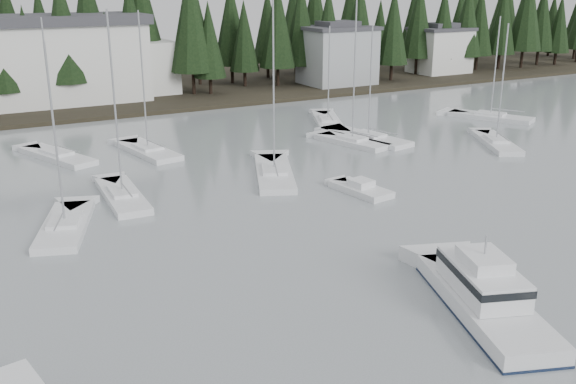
{
  "coord_description": "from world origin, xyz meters",
  "views": [
    {
      "loc": [
        -17.83,
        -4.3,
        15.35
      ],
      "look_at": [
        1.0,
        29.86,
        2.5
      ],
      "focal_mm": 40.0,
      "sensor_mm": 36.0,
      "label": 1
    }
  ],
  "objects_px": {
    "sailboat_5": "(490,118)",
    "runabout_1": "(361,191)",
    "sailboat_1": "(274,175)",
    "sailboat_8": "(496,144)",
    "sailboat_11": "(66,228)",
    "sailboat_12": "(148,152)",
    "house_east_a": "(337,54)",
    "sailboat_4": "(123,198)",
    "sailboat_13": "(352,143)",
    "harbor_inn": "(63,60)",
    "sailboat_2": "(328,123)",
    "house_east_b": "(440,49)",
    "sailboat_3": "(368,140)",
    "cabin_cruiser_center": "(484,298)",
    "sailboat_6": "(57,158)"
  },
  "relations": [
    {
      "from": "sailboat_5",
      "to": "runabout_1",
      "type": "relative_size",
      "value": 2.26
    },
    {
      "from": "sailboat_1",
      "to": "runabout_1",
      "type": "bearing_deg",
      "value": -128.46
    },
    {
      "from": "sailboat_8",
      "to": "sailboat_11",
      "type": "xyz_separation_m",
      "value": [
        -41.58,
        -2.93,
        0.0
      ]
    },
    {
      "from": "sailboat_1",
      "to": "sailboat_12",
      "type": "height_order",
      "value": "sailboat_1"
    },
    {
      "from": "house_east_a",
      "to": "sailboat_11",
      "type": "bearing_deg",
      "value": -139.14
    },
    {
      "from": "sailboat_4",
      "to": "sailboat_13",
      "type": "distance_m",
      "value": 25.17
    },
    {
      "from": "harbor_inn",
      "to": "sailboat_1",
      "type": "relative_size",
      "value": 1.97
    },
    {
      "from": "sailboat_12",
      "to": "sailboat_2",
      "type": "bearing_deg",
      "value": -91.33
    },
    {
      "from": "sailboat_11",
      "to": "sailboat_13",
      "type": "relative_size",
      "value": 0.88
    },
    {
      "from": "sailboat_1",
      "to": "sailboat_13",
      "type": "distance_m",
      "value": 13.29
    },
    {
      "from": "sailboat_13",
      "to": "sailboat_4",
      "type": "bearing_deg",
      "value": 88.91
    },
    {
      "from": "sailboat_13",
      "to": "house_east_b",
      "type": "bearing_deg",
      "value": -65.05
    },
    {
      "from": "house_east_a",
      "to": "sailboat_11",
      "type": "height_order",
      "value": "sailboat_11"
    },
    {
      "from": "sailboat_3",
      "to": "harbor_inn",
      "type": "bearing_deg",
      "value": 21.92
    },
    {
      "from": "sailboat_8",
      "to": "runabout_1",
      "type": "height_order",
      "value": "sailboat_8"
    },
    {
      "from": "sailboat_4",
      "to": "sailboat_12",
      "type": "xyz_separation_m",
      "value": [
        5.66,
        12.11,
        -0.01
      ]
    },
    {
      "from": "sailboat_2",
      "to": "runabout_1",
      "type": "height_order",
      "value": "sailboat_2"
    },
    {
      "from": "house_east_a",
      "to": "sailboat_8",
      "type": "bearing_deg",
      "value": -99.15
    },
    {
      "from": "cabin_cruiser_center",
      "to": "sailboat_11",
      "type": "xyz_separation_m",
      "value": [
        -15.82,
        21.05,
        -0.6
      ]
    },
    {
      "from": "sailboat_1",
      "to": "cabin_cruiser_center",
      "type": "bearing_deg",
      "value": -159.92
    },
    {
      "from": "house_east_a",
      "to": "harbor_inn",
      "type": "xyz_separation_m",
      "value": [
        -38.96,
        4.34,
        0.87
      ]
    },
    {
      "from": "sailboat_11",
      "to": "sailboat_4",
      "type": "bearing_deg",
      "value": -29.14
    },
    {
      "from": "house_east_b",
      "to": "sailboat_13",
      "type": "bearing_deg",
      "value": -140.58
    },
    {
      "from": "runabout_1",
      "to": "sailboat_2",
      "type": "bearing_deg",
      "value": -34.57
    },
    {
      "from": "harbor_inn",
      "to": "sailboat_11",
      "type": "bearing_deg",
      "value": -100.92
    },
    {
      "from": "house_east_a",
      "to": "cabin_cruiser_center",
      "type": "distance_m",
      "value": 70.19
    },
    {
      "from": "house_east_b",
      "to": "harbor_inn",
      "type": "height_order",
      "value": "harbor_inn"
    },
    {
      "from": "sailboat_3",
      "to": "sailboat_8",
      "type": "distance_m",
      "value": 12.53
    },
    {
      "from": "house_east_b",
      "to": "sailboat_3",
      "type": "xyz_separation_m",
      "value": [
        -38.08,
        -32.68,
        -4.35
      ]
    },
    {
      "from": "cabin_cruiser_center",
      "to": "runabout_1",
      "type": "distance_m",
      "value": 18.87
    },
    {
      "from": "sailboat_6",
      "to": "sailboat_8",
      "type": "relative_size",
      "value": 1.07
    },
    {
      "from": "house_east_a",
      "to": "harbor_inn",
      "type": "relative_size",
      "value": 0.36
    },
    {
      "from": "house_east_b",
      "to": "sailboat_13",
      "type": "xyz_separation_m",
      "value": [
        -40.38,
        -33.19,
        -4.31
      ]
    },
    {
      "from": "sailboat_8",
      "to": "cabin_cruiser_center",
      "type": "bearing_deg",
      "value": 160.88
    },
    {
      "from": "sailboat_12",
      "to": "runabout_1",
      "type": "relative_size",
      "value": 2.51
    },
    {
      "from": "sailboat_8",
      "to": "sailboat_12",
      "type": "bearing_deg",
      "value": 94.46
    },
    {
      "from": "sailboat_13",
      "to": "runabout_1",
      "type": "distance_m",
      "value": 15.43
    },
    {
      "from": "sailboat_4",
      "to": "runabout_1",
      "type": "relative_size",
      "value": 2.63
    },
    {
      "from": "harbor_inn",
      "to": "sailboat_1",
      "type": "xyz_separation_m",
      "value": [
        8.7,
        -41.5,
        -5.7
      ]
    },
    {
      "from": "sailboat_2",
      "to": "sailboat_8",
      "type": "bearing_deg",
      "value": -125.61
    },
    {
      "from": "house_east_b",
      "to": "runabout_1",
      "type": "bearing_deg",
      "value": -136.35
    },
    {
      "from": "cabin_cruiser_center",
      "to": "house_east_a",
      "type": "bearing_deg",
      "value": -7.26
    },
    {
      "from": "runabout_1",
      "to": "cabin_cruiser_center",
      "type": "bearing_deg",
      "value": 155.17
    },
    {
      "from": "cabin_cruiser_center",
      "to": "sailboat_4",
      "type": "height_order",
      "value": "sailboat_4"
    },
    {
      "from": "sailboat_2",
      "to": "sailboat_13",
      "type": "relative_size",
      "value": 0.79
    },
    {
      "from": "sailboat_12",
      "to": "house_east_b",
      "type": "bearing_deg",
      "value": -74.5
    },
    {
      "from": "sailboat_11",
      "to": "sailboat_12",
      "type": "bearing_deg",
      "value": -13.18
    },
    {
      "from": "sailboat_3",
      "to": "sailboat_11",
      "type": "relative_size",
      "value": 0.95
    },
    {
      "from": "harbor_inn",
      "to": "sailboat_12",
      "type": "distance_m",
      "value": 29.85
    },
    {
      "from": "harbor_inn",
      "to": "sailboat_2",
      "type": "height_order",
      "value": "harbor_inn"
    }
  ]
}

